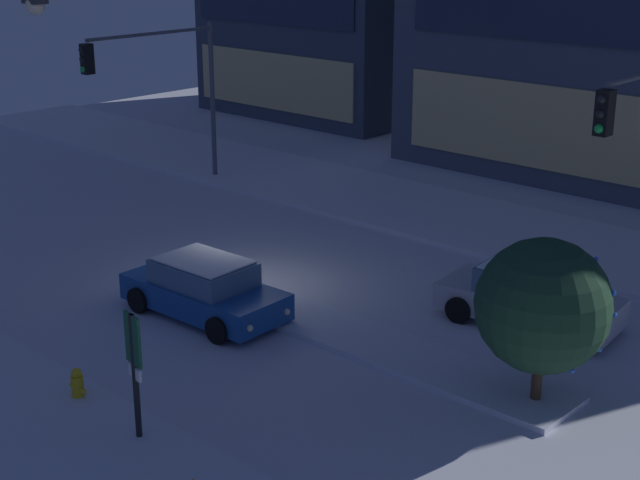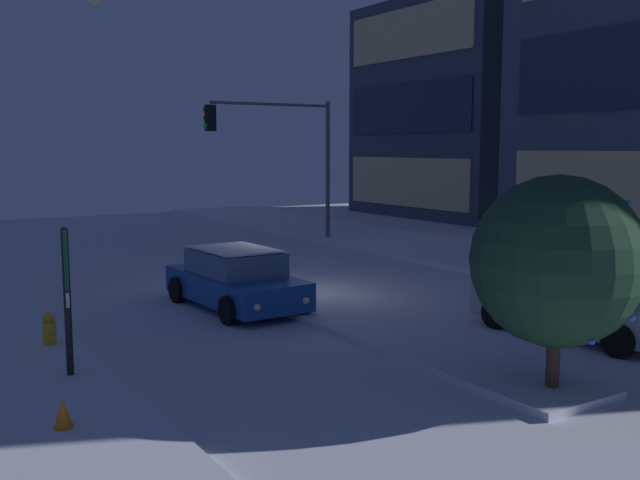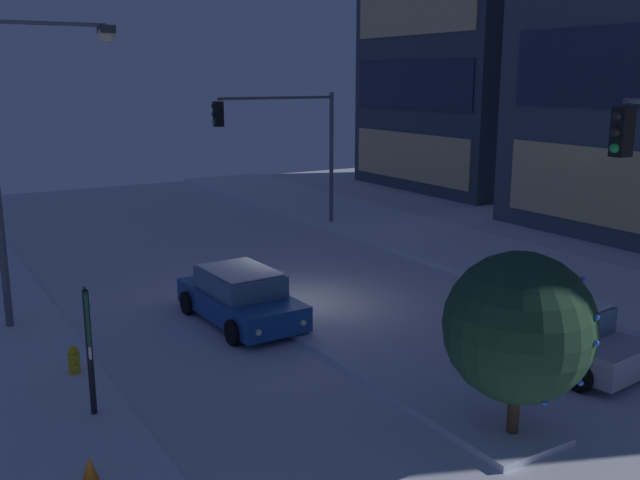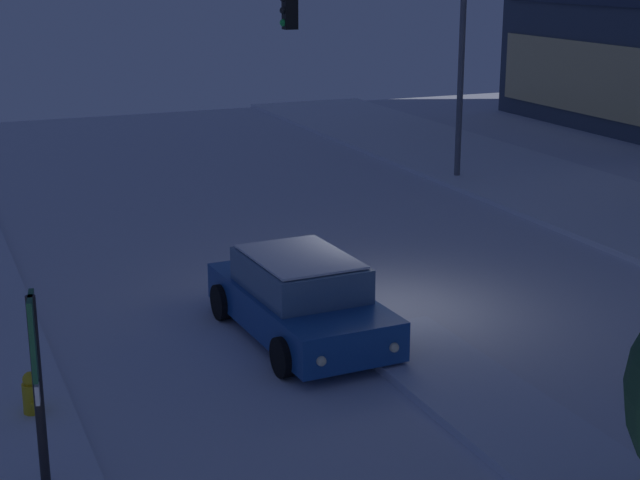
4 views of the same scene
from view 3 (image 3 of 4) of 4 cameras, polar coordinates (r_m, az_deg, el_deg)
The scene contains 12 objects.
ground at distance 21.21m, azimuth -1.97°, elevation -5.07°, with size 52.00×52.00×0.00m, color silver.
curb_strip_far at distance 26.43m, azimuth 15.04°, elevation -1.73°, with size 52.00×5.20×0.14m, color silver.
median_strip at distance 16.58m, azimuth 5.47°, elevation -10.12°, with size 9.00×1.80×0.14m, color silver.
office_tower_secondary at distance 45.05m, azimuth 12.50°, elevation 12.01°, with size 11.42×10.29×12.19m.
car_near at distance 19.54m, azimuth -6.35°, elevation -4.53°, with size 4.51×2.24×1.49m.
car_far at distance 17.68m, azimuth 17.78°, elevation -6.99°, with size 4.59×2.46×1.49m.
traffic_light_corner_far_left at distance 30.74m, azimuth -2.85°, elevation 8.48°, with size 0.32×5.72×5.87m.
street_lamp_arched at distance 19.77m, azimuth -22.19°, elevation 8.08°, with size 0.56×3.33×7.98m.
fire_hydrant at distance 16.90m, azimuth -18.99°, elevation -9.24°, with size 0.48×0.26×0.76m.
parking_info_sign at distance 14.39m, azimuth -17.95°, elevation -7.48°, with size 0.55×0.15×2.63m.
decorated_tree_median at distance 13.31m, azimuth 15.55°, elevation -6.71°, with size 2.73×2.73×3.54m.
construction_cone at distance 12.75m, azimuth -17.85°, elevation -17.18°, with size 0.36×0.36×0.55m, color orange.
Camera 3 is at (17.69, -9.72, 6.52)m, focal length 40.18 mm.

